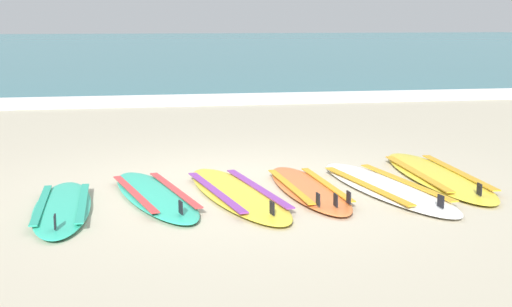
{
  "coord_description": "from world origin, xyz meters",
  "views": [
    {
      "loc": [
        -1.1,
        -6.95,
        1.7
      ],
      "look_at": [
        0.22,
        0.48,
        0.25
      ],
      "focal_mm": 49.84,
      "sensor_mm": 36.0,
      "label": 1
    }
  ],
  "objects": [
    {
      "name": "ground_plane",
      "position": [
        0.0,
        0.0,
        0.0
      ],
      "size": [
        80.0,
        80.0,
        0.0
      ],
      "primitive_type": "plane",
      "color": "#B7AD93"
    },
    {
      "name": "sea",
      "position": [
        0.0,
        36.84,
        0.05
      ],
      "size": [
        80.0,
        60.0,
        0.1
      ],
      "primitive_type": "cube",
      "color": "teal",
      "rests_on": "ground"
    },
    {
      "name": "wave_foam_strip",
      "position": [
        0.0,
        7.41,
        0.06
      ],
      "size": [
        80.0,
        1.13,
        0.11
      ],
      "primitive_type": "cube",
      "color": "white",
      "rests_on": "ground"
    },
    {
      "name": "surfboard_0",
      "position": [
        -1.73,
        -0.62,
        0.04
      ],
      "size": [
        0.54,
        2.0,
        0.18
      ],
      "color": "#2DB793",
      "rests_on": "ground"
    },
    {
      "name": "surfboard_1",
      "position": [
        -0.9,
        -0.32,
        0.04
      ],
      "size": [
        1.01,
        2.23,
        0.18
      ],
      "color": "#2DB793",
      "rests_on": "ground"
    },
    {
      "name": "surfboard_2",
      "position": [
        -0.12,
        -0.38,
        0.04
      ],
      "size": [
        1.01,
        2.44,
        0.18
      ],
      "color": "yellow",
      "rests_on": "ground"
    },
    {
      "name": "surfboard_3",
      "position": [
        0.6,
        -0.32,
        0.04
      ],
      "size": [
        0.63,
        2.11,
        0.18
      ],
      "color": "orange",
      "rests_on": "ground"
    },
    {
      "name": "surfboard_4",
      "position": [
        1.38,
        -0.39,
        0.04
      ],
      "size": [
        1.0,
        2.51,
        0.18
      ],
      "color": "white",
      "rests_on": "ground"
    },
    {
      "name": "surfboard_5",
      "position": [
        2.11,
        0.01,
        0.04
      ],
      "size": [
        0.71,
        2.56,
        0.18
      ],
      "color": "yellow",
      "rests_on": "ground"
    }
  ]
}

